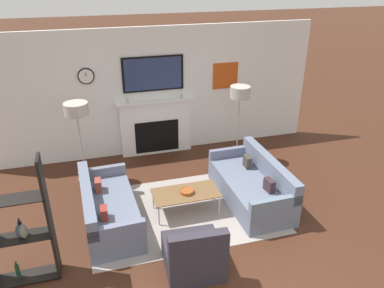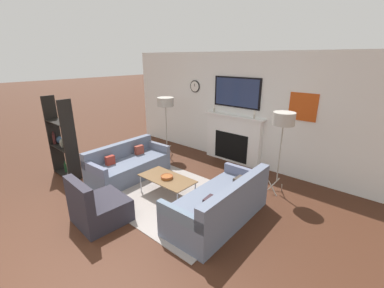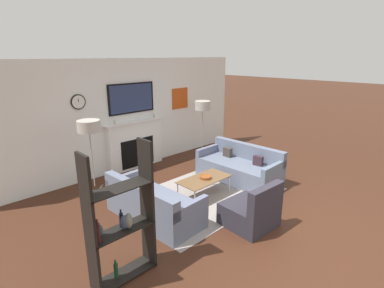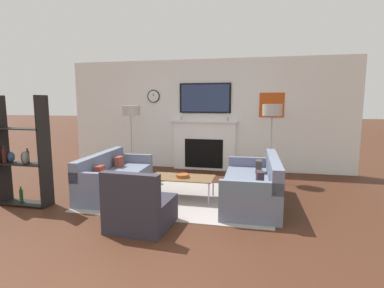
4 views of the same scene
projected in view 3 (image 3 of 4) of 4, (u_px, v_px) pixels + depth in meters
name	position (u px, v px, depth m)	size (l,w,h in m)	color
ground_plane	(313.00, 246.00, 4.52)	(60.00, 60.00, 0.00)	#3F2114
fireplace_wall	(132.00, 120.00, 7.41)	(7.08, 0.28, 2.70)	white
area_rug	(202.00, 196.00, 6.11)	(3.11, 2.11, 0.01)	gray
couch_left	(153.00, 205.00, 5.20)	(0.89, 1.83, 0.74)	slate
couch_right	(240.00, 168.00, 6.87)	(0.91, 1.91, 0.78)	slate
armchair	(252.00, 212.00, 4.99)	(0.81, 0.81, 0.81)	#2C2933
coffee_table	(204.00, 180.00, 6.01)	(1.10, 0.56, 0.39)	brown
decorative_bowl	(205.00, 177.00, 6.00)	(0.23, 0.23, 0.06)	brown
floor_lamp_left	(89.00, 127.00, 5.67)	(0.43, 0.43, 1.59)	#9E998E
floor_lamp_right	(203.00, 106.00, 7.75)	(0.40, 0.40, 1.63)	#9E998E
shelf_unit	(120.00, 221.00, 3.67)	(0.84, 0.28, 1.78)	black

